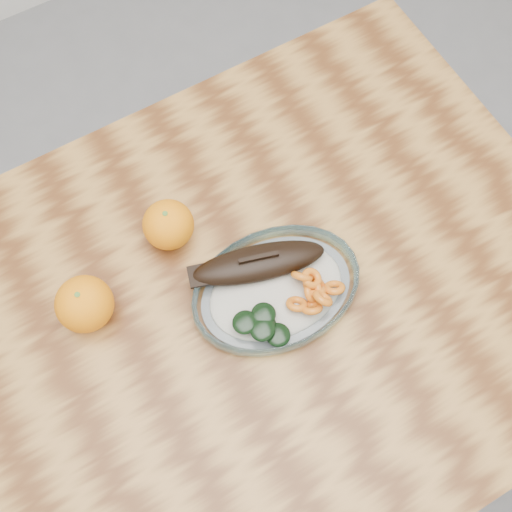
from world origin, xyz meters
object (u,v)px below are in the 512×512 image
Objects in this scene: plated_meal at (276,288)px; orange_left at (85,304)px; dining_table at (212,346)px; orange_right at (168,225)px.

plated_meal is 6.08× the size of orange_left.
plated_meal is (0.12, 0.00, 0.12)m from dining_table.
orange_left is (-0.25, 0.11, 0.02)m from plated_meal.
orange_left reaches higher than plated_meal.
orange_right is at bearing 125.65° from plated_meal.
dining_table is 14.25× the size of orange_left.
orange_left is (-0.14, 0.11, 0.14)m from dining_table.
orange_left reaches higher than orange_right.
plated_meal is 0.19m from orange_right.
orange_left reaches higher than dining_table.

